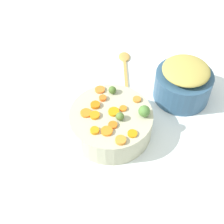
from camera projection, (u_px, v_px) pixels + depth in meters
name	position (u px, v px, depth m)	size (l,w,h in m)	color
tabletop	(112.00, 135.00, 1.20)	(2.40, 2.40, 0.02)	white
serving_bowl_carrots	(112.00, 123.00, 1.17)	(0.30, 0.30, 0.10)	#B6B495
metal_pot	(183.00, 86.00, 1.28)	(0.22, 0.22, 0.12)	#305271
stuffing_mound	(186.00, 70.00, 1.21)	(0.18, 0.18, 0.04)	tan
carrot_slice_0	(95.00, 130.00, 1.07)	(0.03, 0.03, 0.01)	orange
carrot_slice_1	(114.00, 112.00, 1.13)	(0.04, 0.04, 0.01)	orange
carrot_slice_2	(113.00, 125.00, 1.09)	(0.03, 0.03, 0.01)	orange
carrot_slice_3	(123.00, 108.00, 1.14)	(0.03, 0.03, 0.01)	orange
carrot_slice_4	(107.00, 131.00, 1.07)	(0.04, 0.04, 0.01)	orange
carrot_slice_5	(100.00, 90.00, 1.20)	(0.04, 0.04, 0.01)	orange
carrot_slice_6	(132.00, 134.00, 1.07)	(0.03, 0.03, 0.01)	orange
carrot_slice_7	(95.00, 105.00, 1.15)	(0.03, 0.03, 0.01)	orange
carrot_slice_8	(137.00, 99.00, 1.17)	(0.03, 0.03, 0.01)	orange
carrot_slice_9	(95.00, 115.00, 1.12)	(0.03, 0.03, 0.01)	orange
carrot_slice_10	(121.00, 140.00, 1.05)	(0.04, 0.04, 0.01)	orange
carrot_slice_11	(103.00, 98.00, 1.17)	(0.03, 0.03, 0.01)	orange
carrot_slice_12	(86.00, 113.00, 1.13)	(0.04, 0.04, 0.01)	orange
brussels_sprout_0	(120.00, 116.00, 1.10)	(0.03, 0.03, 0.03)	#527531
brussels_sprout_1	(112.00, 90.00, 1.19)	(0.03, 0.03, 0.03)	#4A6D2A
brussels_sprout_2	(144.00, 111.00, 1.11)	(0.04, 0.04, 0.04)	#4E7E37
wooden_spoon	(125.00, 63.00, 1.45)	(0.25, 0.14, 0.01)	#BD9044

